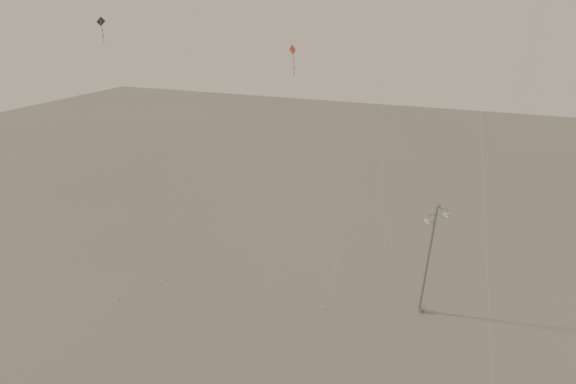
% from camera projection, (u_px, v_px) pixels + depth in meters
% --- Properties ---
extents(ground, '(160.00, 160.00, 0.00)m').
position_uv_depth(ground, '(288.00, 345.00, 27.74)').
color(ground, gray).
rests_on(ground, ground).
extents(street_lamp, '(1.58, 0.70, 8.07)m').
position_uv_depth(street_lamp, '(429.00, 257.00, 29.19)').
color(street_lamp, '#92959A').
rests_on(street_lamp, ground).
extents(kite_3, '(10.94, 6.99, 17.28)m').
position_uv_depth(kite_3, '(246.00, 119.00, 28.97)').
color(kite_3, '#A02B17').
rests_on(kite_3, ground).
extents(kite_4, '(4.83, 9.51, 24.66)m').
position_uv_depth(kite_4, '(477.00, 31.00, 23.93)').
color(kite_4, '#312B29').
rests_on(kite_4, ground).
extents(kite_6, '(1.08, 1.56, 18.82)m').
position_uv_depth(kite_6, '(109.00, 87.00, 33.42)').
color(kite_6, '#312B29').
rests_on(kite_6, ground).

